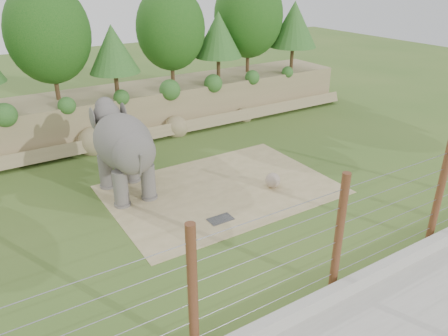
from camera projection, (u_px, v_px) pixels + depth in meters
ground at (251, 222)px, 17.40m from camera, size 90.00×90.00×0.00m
back_embankment at (136, 65)px, 25.74m from camera, size 30.00×5.52×8.77m
dirt_patch at (222, 189)px, 19.94m from camera, size 10.00×7.00×0.02m
drain_grate at (221, 219)px, 17.54m from camera, size 1.00×0.60×0.03m
elephant at (124, 154)px, 18.88m from camera, size 2.08×4.72×3.80m
stone_ball at (273, 180)px, 19.99m from camera, size 0.69×0.69×0.69m
retaining_wall at (345, 288)px, 13.45m from camera, size 26.00×0.35×0.50m
barrier_fence at (339, 233)px, 13.10m from camera, size 20.26×0.26×4.00m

